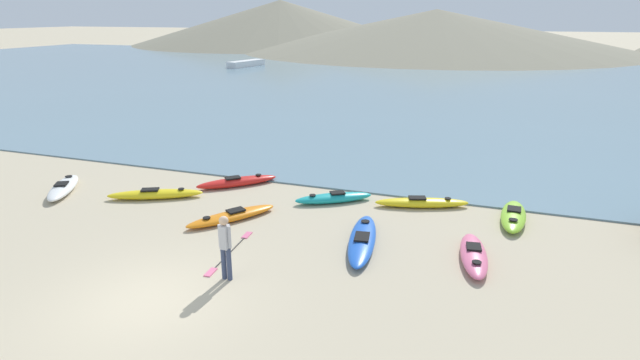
{
  "coord_description": "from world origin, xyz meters",
  "views": [
    {
      "loc": [
        7.13,
        -8.13,
        6.32
      ],
      "look_at": [
        1.35,
        8.26,
        0.5
      ],
      "focal_mm": 28.0,
      "sensor_mm": 36.0,
      "label": 1
    }
  ],
  "objects_px": {
    "kayak_on_sand_2": "(232,216)",
    "loose_paddle": "(230,252)",
    "kayak_on_sand_4": "(513,216)",
    "kayak_on_sand_5": "(334,198)",
    "kayak_on_sand_0": "(422,203)",
    "kayak_on_sand_3": "(237,182)",
    "moored_boat_1": "(246,63)",
    "kayak_on_sand_6": "(362,240)",
    "kayak_on_sand_8": "(155,194)",
    "kayak_on_sand_1": "(63,187)",
    "kayak_on_sand_7": "(474,255)",
    "person_near_foreground": "(225,244)"
  },
  "relations": [
    {
      "from": "kayak_on_sand_0",
      "to": "person_near_foreground",
      "type": "bearing_deg",
      "value": -120.37
    },
    {
      "from": "kayak_on_sand_6",
      "to": "kayak_on_sand_1",
      "type": "bearing_deg",
      "value": 177.01
    },
    {
      "from": "kayak_on_sand_4",
      "to": "kayak_on_sand_6",
      "type": "bearing_deg",
      "value": -141.58
    },
    {
      "from": "kayak_on_sand_1",
      "to": "kayak_on_sand_7",
      "type": "relative_size",
      "value": 1.05
    },
    {
      "from": "kayak_on_sand_5",
      "to": "kayak_on_sand_0",
      "type": "bearing_deg",
      "value": 11.13
    },
    {
      "from": "kayak_on_sand_7",
      "to": "loose_paddle",
      "type": "xyz_separation_m",
      "value": [
        -6.4,
        -1.78,
        -0.15
      ]
    },
    {
      "from": "kayak_on_sand_2",
      "to": "kayak_on_sand_4",
      "type": "xyz_separation_m",
      "value": [
        8.54,
        2.93,
        0.03
      ]
    },
    {
      "from": "kayak_on_sand_4",
      "to": "kayak_on_sand_0",
      "type": "bearing_deg",
      "value": 174.89
    },
    {
      "from": "kayak_on_sand_7",
      "to": "loose_paddle",
      "type": "relative_size",
      "value": 0.99
    },
    {
      "from": "kayak_on_sand_3",
      "to": "kayak_on_sand_4",
      "type": "distance_m",
      "value": 9.99
    },
    {
      "from": "moored_boat_1",
      "to": "kayak_on_sand_0",
      "type": "bearing_deg",
      "value": -55.57
    },
    {
      "from": "kayak_on_sand_7",
      "to": "loose_paddle",
      "type": "distance_m",
      "value": 6.65
    },
    {
      "from": "kayak_on_sand_3",
      "to": "moored_boat_1",
      "type": "relative_size",
      "value": 0.46
    },
    {
      "from": "person_near_foreground",
      "to": "loose_paddle",
      "type": "distance_m",
      "value": 1.74
    },
    {
      "from": "moored_boat_1",
      "to": "kayak_on_sand_3",
      "type": "bearing_deg",
      "value": -63.02
    },
    {
      "from": "kayak_on_sand_5",
      "to": "loose_paddle",
      "type": "bearing_deg",
      "value": -107.9
    },
    {
      "from": "kayak_on_sand_3",
      "to": "person_near_foreground",
      "type": "distance_m",
      "value": 7.21
    },
    {
      "from": "person_near_foreground",
      "to": "loose_paddle",
      "type": "height_order",
      "value": "person_near_foreground"
    },
    {
      "from": "person_near_foreground",
      "to": "kayak_on_sand_8",
      "type": "bearing_deg",
      "value": 141.49
    },
    {
      "from": "kayak_on_sand_5",
      "to": "moored_boat_1",
      "type": "bearing_deg",
      "value": 121.08
    },
    {
      "from": "kayak_on_sand_7",
      "to": "kayak_on_sand_6",
      "type": "bearing_deg",
      "value": -179.11
    },
    {
      "from": "kayak_on_sand_1",
      "to": "kayak_on_sand_5",
      "type": "relative_size",
      "value": 1.08
    },
    {
      "from": "kayak_on_sand_4",
      "to": "kayak_on_sand_3",
      "type": "bearing_deg",
      "value": 179.35
    },
    {
      "from": "moored_boat_1",
      "to": "kayak_on_sand_2",
      "type": "bearing_deg",
      "value": -63.12
    },
    {
      "from": "kayak_on_sand_3",
      "to": "moored_boat_1",
      "type": "bearing_deg",
      "value": 116.98
    },
    {
      "from": "kayak_on_sand_0",
      "to": "kayak_on_sand_5",
      "type": "bearing_deg",
      "value": -168.87
    },
    {
      "from": "kayak_on_sand_0",
      "to": "kayak_on_sand_4",
      "type": "relative_size",
      "value": 1.15
    },
    {
      "from": "kayak_on_sand_3",
      "to": "kayak_on_sand_4",
      "type": "xyz_separation_m",
      "value": [
        9.99,
        -0.11,
        0.0
      ]
    },
    {
      "from": "kayak_on_sand_0",
      "to": "kayak_on_sand_6",
      "type": "height_order",
      "value": "kayak_on_sand_0"
    },
    {
      "from": "kayak_on_sand_3",
      "to": "person_near_foreground",
      "type": "xyz_separation_m",
      "value": [
        3.19,
        -6.42,
        0.81
      ]
    },
    {
      "from": "kayak_on_sand_1",
      "to": "kayak_on_sand_6",
      "type": "distance_m",
      "value": 11.65
    },
    {
      "from": "kayak_on_sand_4",
      "to": "kayak_on_sand_5",
      "type": "height_order",
      "value": "kayak_on_sand_4"
    },
    {
      "from": "kayak_on_sand_6",
      "to": "moored_boat_1",
      "type": "bearing_deg",
      "value": 121.12
    },
    {
      "from": "kayak_on_sand_1",
      "to": "moored_boat_1",
      "type": "distance_m",
      "value": 45.79
    },
    {
      "from": "kayak_on_sand_2",
      "to": "moored_boat_1",
      "type": "distance_m",
      "value": 48.86
    },
    {
      "from": "kayak_on_sand_5",
      "to": "kayak_on_sand_7",
      "type": "xyz_separation_m",
      "value": [
        4.89,
        -2.89,
        -0.0
      ]
    },
    {
      "from": "kayak_on_sand_1",
      "to": "moored_boat_1",
      "type": "bearing_deg",
      "value": 108.96
    },
    {
      "from": "kayak_on_sand_2",
      "to": "kayak_on_sand_5",
      "type": "distance_m",
      "value": 3.68
    },
    {
      "from": "kayak_on_sand_2",
      "to": "loose_paddle",
      "type": "bearing_deg",
      "value": -62.2
    },
    {
      "from": "kayak_on_sand_0",
      "to": "loose_paddle",
      "type": "bearing_deg",
      "value": -130.5
    },
    {
      "from": "kayak_on_sand_3",
      "to": "kayak_on_sand_0",
      "type": "bearing_deg",
      "value": 1.22
    },
    {
      "from": "kayak_on_sand_3",
      "to": "loose_paddle",
      "type": "relative_size",
      "value": 0.98
    },
    {
      "from": "kayak_on_sand_4",
      "to": "kayak_on_sand_8",
      "type": "distance_m",
      "value": 12.28
    },
    {
      "from": "kayak_on_sand_0",
      "to": "kayak_on_sand_2",
      "type": "xyz_separation_m",
      "value": [
        -5.59,
        -3.19,
        -0.02
      ]
    },
    {
      "from": "loose_paddle",
      "to": "kayak_on_sand_0",
      "type": "bearing_deg",
      "value": 49.5
    },
    {
      "from": "moored_boat_1",
      "to": "person_near_foreground",
      "type": "bearing_deg",
      "value": -63.09
    },
    {
      "from": "kayak_on_sand_4",
      "to": "moored_boat_1",
      "type": "height_order",
      "value": "moored_boat_1"
    },
    {
      "from": "kayak_on_sand_0",
      "to": "kayak_on_sand_7",
      "type": "height_order",
      "value": "kayak_on_sand_7"
    },
    {
      "from": "kayak_on_sand_5",
      "to": "person_near_foreground",
      "type": "bearing_deg",
      "value": -98.2
    },
    {
      "from": "kayak_on_sand_6",
      "to": "kayak_on_sand_8",
      "type": "bearing_deg",
      "value": 171.62
    }
  ]
}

